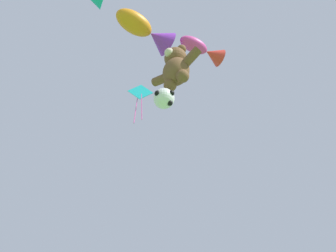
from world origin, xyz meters
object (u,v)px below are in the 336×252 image
fish_kite_magenta (204,50)px  diamond_kite (140,95)px  teddy_bear_kite (176,67)px  fish_kite_tangerine (147,31)px  soccer_ball_kite (164,98)px

fish_kite_magenta → diamond_kite: diamond_kite is taller
teddy_bear_kite → fish_kite_magenta: 2.67m
fish_kite_tangerine → diamond_kite: bearing=138.9°
soccer_ball_kite → fish_kite_magenta: bearing=52.9°
diamond_kite → teddy_bear_kite: bearing=-18.6°
soccer_ball_kite → fish_kite_tangerine: fish_kite_tangerine is taller
diamond_kite → fish_kite_tangerine: bearing=-41.1°
teddy_bear_kite → soccer_ball_kite: size_ratio=2.88×
soccer_ball_kite → diamond_kite: (-2.46, 1.09, 3.65)m
soccer_ball_kite → diamond_kite: size_ratio=0.29×
fish_kite_tangerine → teddy_bear_kite: bearing=58.8°
soccer_ball_kite → teddy_bear_kite: bearing=12.8°
soccer_ball_kite → fish_kite_tangerine: bearing=-100.1°
soccer_ball_kite → fish_kite_magenta: (1.01, 1.33, 3.95)m
teddy_bear_kite → fish_kite_tangerine: size_ratio=0.87×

